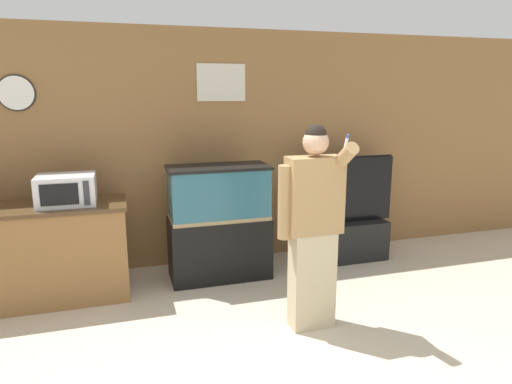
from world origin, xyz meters
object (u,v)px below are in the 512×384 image
counter_island (39,254)px  aquarium_on_stand (219,222)px  microwave (66,190)px  tv_on_stand (346,229)px  person_standing (312,225)px

counter_island → aquarium_on_stand: bearing=2.1°
microwave → tv_on_stand: bearing=3.4°
counter_island → person_standing: bearing=-28.0°
microwave → tv_on_stand: 3.05m
aquarium_on_stand → tv_on_stand: size_ratio=0.98×
microwave → person_standing: bearing=-30.9°
tv_on_stand → microwave: bearing=-176.6°
counter_island → tv_on_stand: bearing=2.6°
aquarium_on_stand → person_standing: bearing=-68.2°
microwave → aquarium_on_stand: size_ratio=0.43×
aquarium_on_stand → tv_on_stand: (1.52, 0.08, -0.24)m
microwave → person_standing: 2.26m
microwave → person_standing: person_standing is taller
tv_on_stand → aquarium_on_stand: bearing=-176.8°
aquarium_on_stand → tv_on_stand: bearing=3.2°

